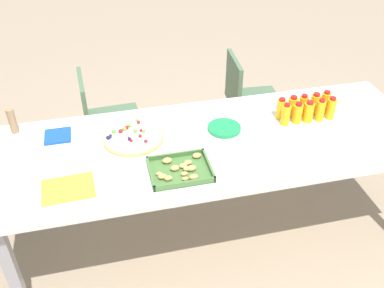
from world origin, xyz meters
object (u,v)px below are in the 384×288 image
at_px(snack_tray, 180,170).
at_px(paper_folder, 68,188).
at_px(fruit_pizza, 133,137).
at_px(cardboard_tube, 12,121).
at_px(juice_bottle_2, 303,105).
at_px(napkin_stack, 58,136).
at_px(juice_bottle_8, 297,113).
at_px(juice_bottle_7, 309,112).
at_px(juice_bottle_1, 315,104).
at_px(juice_bottle_6, 320,110).
at_px(party_table, 215,148).
at_px(juice_bottle_9, 286,115).
at_px(juice_bottle_4, 281,109).
at_px(plate_stack, 224,128).
at_px(chair_near_left, 247,97).
at_px(juice_bottle_0, 325,102).
at_px(juice_bottle_3, 293,107).
at_px(juice_bottle_5, 331,108).
at_px(chair_near_right, 103,117).

height_order(snack_tray, paper_folder, snack_tray).
height_order(fruit_pizza, cardboard_tube, cardboard_tube).
height_order(juice_bottle_2, napkin_stack, juice_bottle_2).
relative_size(juice_bottle_8, napkin_stack, 0.90).
bearing_deg(juice_bottle_7, fruit_pizza, -2.91).
relative_size(snack_tray, paper_folder, 1.24).
distance_m(juice_bottle_1, napkin_stack, 1.58).
bearing_deg(juice_bottle_6, cardboard_tube, -9.09).
relative_size(party_table, juice_bottle_9, 17.37).
bearing_deg(juice_bottle_4, fruit_pizza, 1.23).
distance_m(juice_bottle_1, plate_stack, 0.61).
height_order(chair_near_left, paper_folder, chair_near_left).
bearing_deg(juice_bottle_9, juice_bottle_0, -165.42).
xyz_separation_m(juice_bottle_3, snack_tray, (0.79, 0.38, -0.05)).
xyz_separation_m(juice_bottle_8, napkin_stack, (1.42, -0.17, -0.06)).
bearing_deg(chair_near_left, party_table, -27.43).
xyz_separation_m(chair_near_left, snack_tray, (0.75, 1.05, 0.25)).
relative_size(juice_bottle_4, cardboard_tube, 0.87).
distance_m(chair_near_left, juice_bottle_7, 0.82).
relative_size(juice_bottle_5, napkin_stack, 0.97).
bearing_deg(juice_bottle_7, juice_bottle_0, -153.26).
distance_m(juice_bottle_6, cardboard_tube, 1.83).
xyz_separation_m(juice_bottle_9, paper_folder, (1.29, 0.30, -0.06)).
relative_size(chair_near_right, napkin_stack, 5.53).
height_order(snack_tray, napkin_stack, snack_tray).
distance_m(plate_stack, napkin_stack, 0.98).
xyz_separation_m(juice_bottle_2, snack_tray, (0.86, 0.38, -0.05)).
bearing_deg(juice_bottle_7, paper_folder, 11.84).
bearing_deg(fruit_pizza, juice_bottle_4, -178.77).
height_order(juice_bottle_2, juice_bottle_5, juice_bottle_5).
xyz_separation_m(juice_bottle_5, juice_bottle_6, (0.07, 0.01, 0.00)).
xyz_separation_m(snack_tray, paper_folder, (0.57, 0.00, -0.01)).
xyz_separation_m(juice_bottle_8, snack_tray, (0.79, 0.30, -0.05)).
relative_size(chair_near_right, fruit_pizza, 2.35).
xyz_separation_m(party_table, cardboard_tube, (1.13, -0.35, 0.14)).
height_order(juice_bottle_5, juice_bottle_6, same).
xyz_separation_m(juice_bottle_6, snack_tray, (0.94, 0.29, -0.06)).
relative_size(juice_bottle_2, juice_bottle_4, 1.03).
xyz_separation_m(chair_near_right, snack_tray, (-0.36, 1.01, 0.25)).
bearing_deg(party_table, juice_bottle_7, -173.50).
bearing_deg(cardboard_tube, snack_tray, 146.37).
bearing_deg(chair_near_right, juice_bottle_8, 55.54).
height_order(chair_near_left, napkin_stack, chair_near_left).
height_order(juice_bottle_2, juice_bottle_8, juice_bottle_2).
bearing_deg(chair_near_left, chair_near_right, -83.99).
bearing_deg(juice_bottle_7, snack_tray, 19.12).
distance_m(party_table, juice_bottle_5, 0.77).
xyz_separation_m(juice_bottle_0, juice_bottle_8, (0.22, 0.07, -0.01)).
height_order(fruit_pizza, paper_folder, fruit_pizza).
height_order(juice_bottle_7, snack_tray, juice_bottle_7).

